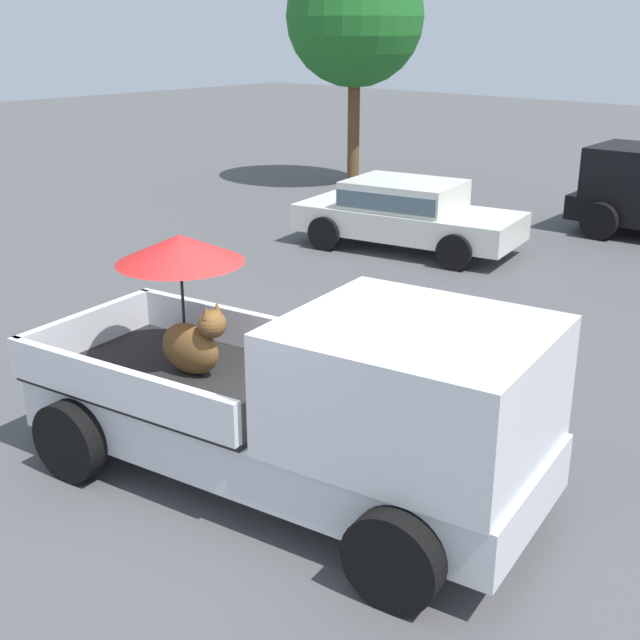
% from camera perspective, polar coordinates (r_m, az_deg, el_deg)
% --- Properties ---
extents(ground_plane, '(80.00, 80.00, 0.00)m').
position_cam_1_polar(ground_plane, '(8.19, -2.80, -11.06)').
color(ground_plane, '#4C4C4F').
extents(pickup_truck_main, '(5.29, 2.94, 2.24)m').
position_cam_1_polar(pickup_truck_main, '(7.52, -0.22, -5.58)').
color(pickup_truck_main, black).
rests_on(pickup_truck_main, ground).
extents(parked_sedan_near, '(4.56, 2.59, 1.33)m').
position_cam_1_polar(parked_sedan_near, '(16.26, 5.95, 7.43)').
color(parked_sedan_near, black).
rests_on(parked_sedan_near, ground).
extents(tree_by_lot, '(3.54, 3.54, 6.10)m').
position_cam_1_polar(tree_by_lot, '(22.53, 2.42, 20.08)').
color(tree_by_lot, brown).
rests_on(tree_by_lot, ground).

